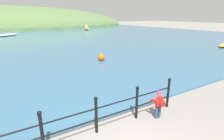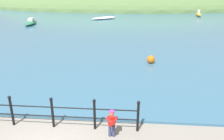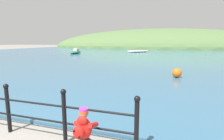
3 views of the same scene
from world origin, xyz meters
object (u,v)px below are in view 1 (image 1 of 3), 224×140
boat_blue_hull (86,28)px  boat_far_left (6,35)px  child_in_coat (159,102)px  mooring_buoy (101,57)px

boat_blue_hull → boat_far_left: size_ratio=0.58×
child_in_coat → boat_blue_hull: boat_blue_hull is taller
boat_far_left → mooring_buoy: 25.37m
mooring_buoy → boat_far_left: bearing=104.1°
child_in_coat → boat_blue_hull: 40.58m
boat_far_left → mooring_buoy: bearing=-75.9°
child_in_coat → boat_blue_hull: size_ratio=0.35×
boat_far_left → child_in_coat: bearing=-82.7°
boat_far_left → mooring_buoy: mooring_buoy is taller
mooring_buoy → child_in_coat: bearing=-103.9°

